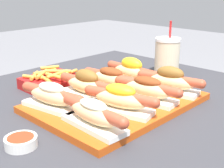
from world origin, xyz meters
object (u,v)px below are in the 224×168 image
(hot_dog_3, at_px, (170,81))
(fries_basket, at_px, (52,82))
(hot_dog_2, at_px, (147,89))
(sauce_bowl, at_px, (21,141))
(hot_dog_6, at_px, (111,79))
(hot_dog_5, at_px, (87,85))
(hot_dog_7, at_px, (132,71))
(drink_cup, at_px, (167,56))
(hot_dog_0, at_px, (93,114))
(serving_tray, at_px, (117,102))
(hot_dog_1, at_px, (120,99))
(hot_dog_4, at_px, (52,96))

(hot_dog_3, relative_size, fries_basket, 1.17)
(hot_dog_2, distance_m, sauce_bowl, 0.36)
(hot_dog_6, bearing_deg, sauce_bowl, -167.24)
(hot_dog_5, xyz_separation_m, hot_dog_6, (0.09, -0.01, -0.00))
(hot_dog_6, bearing_deg, hot_dog_3, -53.82)
(hot_dog_7, height_order, sauce_bowl, hot_dog_7)
(hot_dog_3, height_order, sauce_bowl, hot_dog_3)
(hot_dog_6, relative_size, fries_basket, 1.19)
(sauce_bowl, relative_size, drink_cup, 0.35)
(hot_dog_0, height_order, hot_dog_5, hot_dog_5)
(hot_dog_6, distance_m, sauce_bowl, 0.36)
(hot_dog_5, distance_m, sauce_bowl, 0.28)
(hot_dog_0, distance_m, fries_basket, 0.36)
(hot_dog_2, height_order, hot_dog_5, hot_dog_5)
(serving_tray, relative_size, hot_dog_3, 2.19)
(hot_dog_7, distance_m, fries_basket, 0.26)
(hot_dog_0, height_order, hot_dog_1, hot_dog_1)
(hot_dog_2, distance_m, hot_dog_3, 0.10)
(hot_dog_0, distance_m, hot_dog_4, 0.16)
(hot_dog_3, bearing_deg, hot_dog_5, 142.63)
(hot_dog_6, bearing_deg, serving_tray, -123.82)
(serving_tray, bearing_deg, hot_dog_6, 56.18)
(hot_dog_4, height_order, hot_dog_6, same)
(hot_dog_0, xyz_separation_m, hot_dog_5, (0.12, 0.15, 0.00))
(hot_dog_1, bearing_deg, drink_cup, 19.24)
(hot_dog_3, height_order, drink_cup, drink_cup)
(sauce_bowl, bearing_deg, fries_basket, 44.57)
(hot_dog_3, distance_m, hot_dog_5, 0.24)
(hot_dog_5, height_order, hot_dog_7, hot_dog_7)
(hot_dog_2, relative_size, hot_dog_3, 1.01)
(hot_dog_1, xyz_separation_m, sauce_bowl, (-0.25, 0.05, -0.04))
(hot_dog_2, distance_m, hot_dog_4, 0.25)
(hot_dog_5, bearing_deg, hot_dog_7, -0.09)
(hot_dog_7, bearing_deg, hot_dog_6, -176.29)
(hot_dog_1, relative_size, hot_dog_7, 0.97)
(hot_dog_4, distance_m, sauce_bowl, 0.17)
(serving_tray, height_order, hot_dog_5, hot_dog_5)
(hot_dog_1, distance_m, sauce_bowl, 0.25)
(hot_dog_1, bearing_deg, hot_dog_7, 34.11)
(hot_dog_3, relative_size, drink_cup, 1.05)
(hot_dog_4, distance_m, drink_cup, 0.51)
(drink_cup, bearing_deg, hot_dog_7, -178.89)
(hot_dog_3, xyz_separation_m, hot_dog_6, (-0.10, 0.14, -0.00))
(hot_dog_4, bearing_deg, serving_tray, -25.59)
(hot_dog_3, height_order, hot_dog_6, hot_dog_3)
(serving_tray, relative_size, sauce_bowl, 6.60)
(serving_tray, bearing_deg, hot_dog_1, -132.00)
(hot_dog_1, xyz_separation_m, hot_dog_7, (0.20, 0.14, 0.00))
(hot_dog_1, height_order, sauce_bowl, hot_dog_1)
(serving_tray, distance_m, hot_dog_0, 0.18)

